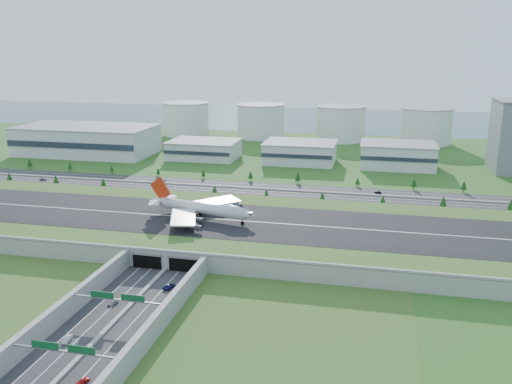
% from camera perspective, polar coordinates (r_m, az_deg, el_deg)
% --- Properties ---
extents(ground, '(1200.00, 1200.00, 0.00)m').
position_cam_1_polar(ground, '(287.97, -5.77, -4.29)').
color(ground, '#25591B').
rests_on(ground, ground).
extents(airfield_deck, '(520.00, 100.00, 9.20)m').
position_cam_1_polar(airfield_deck, '(286.56, -5.80, -3.52)').
color(airfield_deck, '#969690').
rests_on(airfield_deck, ground).
extents(underpass_road, '(38.80, 120.40, 8.00)m').
position_cam_1_polar(underpass_road, '(202.50, -14.86, -12.40)').
color(underpass_road, '#28282B').
rests_on(underpass_road, ground).
extents(sign_gantry_near, '(38.70, 0.70, 9.80)m').
position_cam_1_polar(sign_gantry_near, '(204.39, -14.36, -10.99)').
color(sign_gantry_near, gray).
rests_on(sign_gantry_near, ground).
extents(sign_gantry_far, '(38.70, 0.70, 9.80)m').
position_cam_1_polar(sign_gantry_far, '(177.88, -19.60, -15.60)').
color(sign_gantry_far, gray).
rests_on(sign_gantry_far, ground).
extents(north_expressway, '(560.00, 36.00, 0.12)m').
position_cam_1_polar(north_expressway, '(375.27, -1.22, 0.40)').
color(north_expressway, '#28282B').
rests_on(north_expressway, ground).
extents(tree_row, '(499.22, 48.62, 8.34)m').
position_cam_1_polar(tree_row, '(370.90, 1.45, 0.95)').
color(tree_row, '#3D2819').
rests_on(tree_row, ground).
extents(hangar_west, '(120.00, 60.00, 25.00)m').
position_cam_1_polar(hangar_west, '(518.48, -17.36, 5.22)').
color(hangar_west, silver).
rests_on(hangar_west, ground).
extents(hangar_mid_a, '(58.00, 42.00, 15.00)m').
position_cam_1_polar(hangar_mid_a, '(479.11, -5.48, 4.47)').
color(hangar_mid_a, silver).
rests_on(hangar_mid_a, ground).
extents(hangar_mid_b, '(58.00, 42.00, 17.00)m').
position_cam_1_polar(hangar_mid_b, '(459.90, 4.67, 4.17)').
color(hangar_mid_b, silver).
rests_on(hangar_mid_b, ground).
extents(hangar_mid_c, '(58.00, 42.00, 19.00)m').
position_cam_1_polar(hangar_mid_c, '(455.76, 14.69, 3.75)').
color(hangar_mid_c, silver).
rests_on(hangar_mid_c, ground).
extents(fuel_tank_a, '(50.00, 50.00, 35.00)m').
position_cam_1_polar(fuel_tank_a, '(609.06, -7.40, 7.63)').
color(fuel_tank_a, silver).
rests_on(fuel_tank_a, ground).
extents(fuel_tank_b, '(50.00, 50.00, 35.00)m').
position_cam_1_polar(fuel_tank_b, '(585.57, 0.51, 7.45)').
color(fuel_tank_b, silver).
rests_on(fuel_tank_b, ground).
extents(fuel_tank_c, '(50.00, 50.00, 35.00)m').
position_cam_1_polar(fuel_tank_c, '(573.82, 8.90, 7.12)').
color(fuel_tank_c, silver).
rests_on(fuel_tank_c, ground).
extents(fuel_tank_d, '(50.00, 50.00, 35.00)m').
position_cam_1_polar(fuel_tank_d, '(574.55, 17.44, 6.62)').
color(fuel_tank_d, silver).
rests_on(fuel_tank_d, ground).
extents(bay_water, '(1200.00, 260.00, 0.06)m').
position_cam_1_polar(bay_water, '(748.56, 5.93, 7.69)').
color(bay_water, '#335562').
rests_on(bay_water, ground).
extents(boeing_747, '(62.69, 58.58, 19.70)m').
position_cam_1_polar(boeing_747, '(284.15, -5.73, -1.68)').
color(boeing_747, silver).
rests_on(boeing_747, airfield_deck).
extents(car_0, '(3.06, 5.06, 1.61)m').
position_cam_1_polar(car_0, '(217.18, -14.81, -11.17)').
color(car_0, '#AAA9AD').
rests_on(car_0, ground).
extents(car_1, '(2.15, 5.17, 1.66)m').
position_cam_1_polar(car_1, '(196.99, -19.27, -14.41)').
color(car_1, silver).
rests_on(car_1, ground).
extents(car_2, '(4.42, 6.37, 1.62)m').
position_cam_1_polar(car_2, '(225.79, -9.11, -9.79)').
color(car_2, '#0E1546').
rests_on(car_2, ground).
extents(car_3, '(2.78, 4.92, 1.34)m').
position_cam_1_polar(car_3, '(174.57, -17.76, -18.44)').
color(car_3, '#B51210').
rests_on(car_3, ground).
extents(car_4, '(4.97, 2.11, 1.68)m').
position_cam_1_polar(car_4, '(426.74, -21.50, 1.26)').
color(car_4, '#515055').
rests_on(car_4, ground).
extents(car_5, '(4.83, 2.00, 1.55)m').
position_cam_1_polar(car_5, '(370.43, 12.71, -0.04)').
color(car_5, black).
rests_on(car_5, ground).
extents(car_7, '(5.31, 2.37, 1.51)m').
position_cam_1_polar(car_7, '(401.32, -9.80, 1.27)').
color(car_7, silver).
rests_on(car_7, ground).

